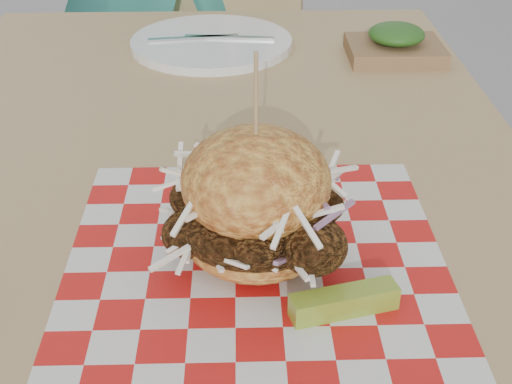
# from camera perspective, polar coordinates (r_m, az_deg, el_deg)

# --- Properties ---
(patio_table) EXTENTS (0.80, 1.20, 0.75)m
(patio_table) POSITION_cam_1_polar(r_m,az_deg,el_deg) (0.90, -4.07, -1.89)
(patio_table) COLOR tan
(patio_table) RESTS_ON ground
(patio_chair) EXTENTS (0.50, 0.51, 0.95)m
(patio_chair) POSITION_cam_1_polar(r_m,az_deg,el_deg) (1.80, -2.19, 11.40)
(patio_chair) COLOR tan
(patio_chair) RESTS_ON ground
(paper_liner) EXTENTS (0.36, 0.36, 0.00)m
(paper_liner) POSITION_cam_1_polar(r_m,az_deg,el_deg) (0.69, -0.00, -5.28)
(paper_liner) COLOR red
(paper_liner) RESTS_ON patio_table
(sandwich) EXTENTS (0.18, 0.18, 0.21)m
(sandwich) POSITION_cam_1_polar(r_m,az_deg,el_deg) (0.66, 0.00, -1.18)
(sandwich) COLOR gold
(sandwich) RESTS_ON paper_liner
(pickle_spear) EXTENTS (0.10, 0.05, 0.02)m
(pickle_spear) POSITION_cam_1_polar(r_m,az_deg,el_deg) (0.62, 7.06, -8.71)
(pickle_spear) COLOR #92A42F
(pickle_spear) RESTS_ON paper_liner
(place_setting) EXTENTS (0.27, 0.27, 0.02)m
(place_setting) POSITION_cam_1_polar(r_m,az_deg,el_deg) (1.22, -3.58, 11.83)
(place_setting) COLOR white
(place_setting) RESTS_ON patio_table
(kraft_tray) EXTENTS (0.15, 0.12, 0.06)m
(kraft_tray) POSITION_cam_1_polar(r_m,az_deg,el_deg) (1.19, 11.09, 11.51)
(kraft_tray) COLOR brown
(kraft_tray) RESTS_ON patio_table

